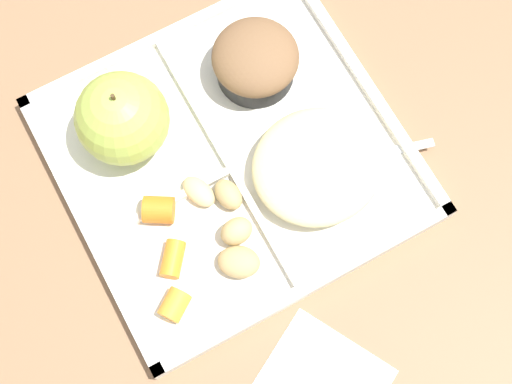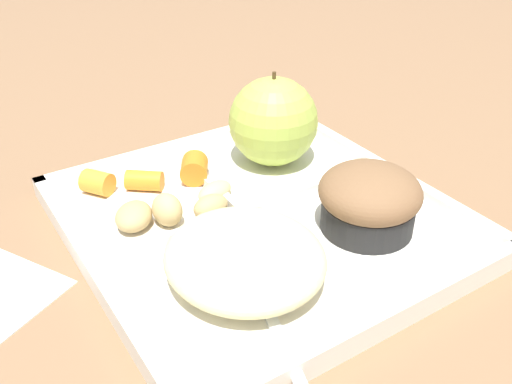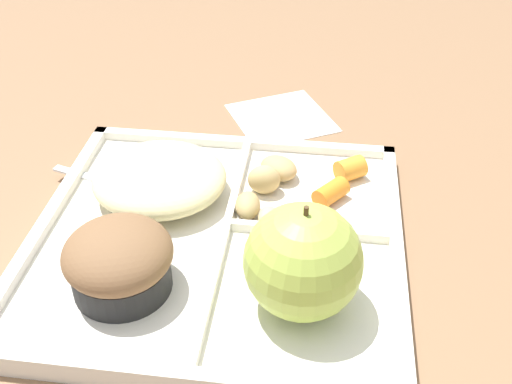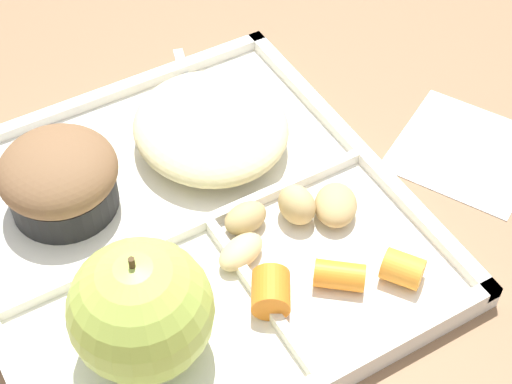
% 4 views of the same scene
% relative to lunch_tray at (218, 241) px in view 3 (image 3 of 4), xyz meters
% --- Properties ---
extents(ground, '(6.00, 6.00, 0.00)m').
position_rel_lunch_tray_xyz_m(ground, '(0.00, 0.00, -0.01)').
color(ground, '#846042').
extents(lunch_tray, '(0.31, 0.30, 0.02)m').
position_rel_lunch_tray_xyz_m(lunch_tray, '(0.00, 0.00, 0.00)').
color(lunch_tray, silver).
rests_on(lunch_tray, ground).
extents(green_apple, '(0.09, 0.09, 0.09)m').
position_rel_lunch_tray_xyz_m(green_apple, '(-0.08, 0.07, 0.05)').
color(green_apple, '#A8C14C').
rests_on(green_apple, lunch_tray).
extents(bran_muffin, '(0.08, 0.08, 0.06)m').
position_rel_lunch_tray_xyz_m(bran_muffin, '(0.06, 0.07, 0.03)').
color(bran_muffin, black).
rests_on(bran_muffin, lunch_tray).
extents(carrot_slice_small, '(0.04, 0.04, 0.02)m').
position_rel_lunch_tray_xyz_m(carrot_slice_small, '(-0.09, -0.06, 0.01)').
color(carrot_slice_small, orange).
rests_on(carrot_slice_small, lunch_tray).
extents(carrot_slice_center, '(0.04, 0.04, 0.03)m').
position_rel_lunch_tray_xyz_m(carrot_slice_center, '(-0.08, -0.02, 0.02)').
color(carrot_slice_center, orange).
rests_on(carrot_slice_center, lunch_tray).
extents(carrot_slice_edge, '(0.03, 0.03, 0.02)m').
position_rel_lunch_tray_xyz_m(carrot_slice_edge, '(-0.11, -0.10, 0.02)').
color(carrot_slice_edge, orange).
rests_on(carrot_slice_edge, lunch_tray).
extents(potato_chunk_golden, '(0.03, 0.03, 0.03)m').
position_rel_lunch_tray_xyz_m(potato_chunk_golden, '(-0.03, -0.07, 0.02)').
color(potato_chunk_golden, tan).
rests_on(potato_chunk_golden, lunch_tray).
extents(potato_chunk_browned, '(0.03, 0.04, 0.02)m').
position_rel_lunch_tray_xyz_m(potato_chunk_browned, '(-0.04, -0.02, 0.01)').
color(potato_chunk_browned, tan).
rests_on(potato_chunk_browned, lunch_tray).
extents(potato_chunk_large, '(0.05, 0.05, 0.02)m').
position_rel_lunch_tray_xyz_m(potato_chunk_large, '(-0.04, -0.10, 0.01)').
color(potato_chunk_large, tan).
rests_on(potato_chunk_large, lunch_tray).
extents(potato_chunk_small, '(0.03, 0.03, 0.02)m').
position_rel_lunch_tray_xyz_m(potato_chunk_small, '(-0.02, -0.03, 0.01)').
color(potato_chunk_small, tan).
rests_on(potato_chunk_small, lunch_tray).
extents(egg_noodle_pile, '(0.12, 0.12, 0.04)m').
position_rel_lunch_tray_xyz_m(egg_noodle_pile, '(0.06, -0.05, 0.02)').
color(egg_noodle_pile, beige).
rests_on(egg_noodle_pile, lunch_tray).
extents(meatball_back, '(0.03, 0.03, 0.03)m').
position_rel_lunch_tray_xyz_m(meatball_back, '(0.06, -0.05, 0.02)').
color(meatball_back, brown).
rests_on(meatball_back, lunch_tray).
extents(meatball_side, '(0.03, 0.03, 0.03)m').
position_rel_lunch_tray_xyz_m(meatball_side, '(0.06, -0.06, 0.02)').
color(meatball_side, brown).
rests_on(meatball_side, lunch_tray).
extents(meatball_front, '(0.03, 0.03, 0.03)m').
position_rel_lunch_tray_xyz_m(meatball_front, '(0.07, -0.07, 0.02)').
color(meatball_front, '#755B4C').
rests_on(meatball_front, lunch_tray).
extents(meatball_center, '(0.03, 0.03, 0.03)m').
position_rel_lunch_tray_xyz_m(meatball_center, '(0.09, -0.04, 0.02)').
color(meatball_center, brown).
rests_on(meatball_center, lunch_tray).
extents(plastic_fork, '(0.14, 0.05, 0.00)m').
position_rel_lunch_tray_xyz_m(plastic_fork, '(0.10, -0.06, 0.01)').
color(plastic_fork, white).
rests_on(plastic_fork, lunch_tray).
extents(paper_napkin, '(0.14, 0.14, 0.00)m').
position_rel_lunch_tray_xyz_m(paper_napkin, '(-0.03, -0.23, -0.01)').
color(paper_napkin, white).
rests_on(paper_napkin, ground).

